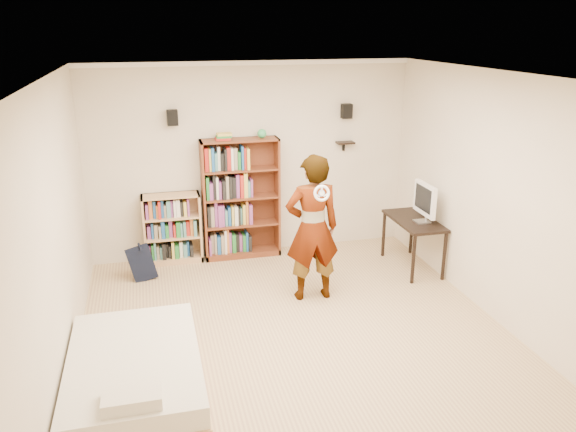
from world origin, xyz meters
name	(u,v)px	position (x,y,z in m)	size (l,w,h in m)	color
ground	(298,336)	(0.00, 0.00, 0.00)	(4.50, 5.00, 0.01)	tan
room_shell	(299,176)	(0.00, 0.00, 1.76)	(4.52, 5.02, 2.71)	beige
crown_molding	(299,80)	(0.00, 0.00, 2.67)	(4.50, 5.00, 0.06)	white
speaker_left	(172,118)	(-1.05, 2.40, 2.00)	(0.14, 0.12, 0.20)	black
speaker_right	(347,111)	(1.35, 2.40, 2.00)	(0.14, 0.12, 0.20)	black
wall_shelf	(345,143)	(1.35, 2.41, 1.55)	(0.25, 0.16, 0.03)	black
tall_bookshelf	(241,199)	(-0.19, 2.34, 0.84)	(1.07, 0.31, 1.69)	brown
low_bookshelf	(173,229)	(-1.15, 2.35, 0.49)	(0.78, 0.29, 0.97)	tan
computer_desk	(412,243)	(1.98, 1.36, 0.34)	(0.51, 1.01, 0.69)	black
imac	(423,203)	(2.02, 1.24, 0.95)	(0.10, 0.52, 0.52)	white
daybed	(135,371)	(-1.66, -0.63, 0.26)	(1.15, 1.77, 0.52)	beige
person	(312,228)	(0.40, 0.85, 0.89)	(0.65, 0.42, 1.77)	black
wii_wheel	(322,193)	(0.40, 0.52, 1.41)	(0.19, 0.19, 0.03)	white
navy_bag	(142,263)	(-1.59, 1.87, 0.23)	(0.34, 0.22, 0.45)	black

